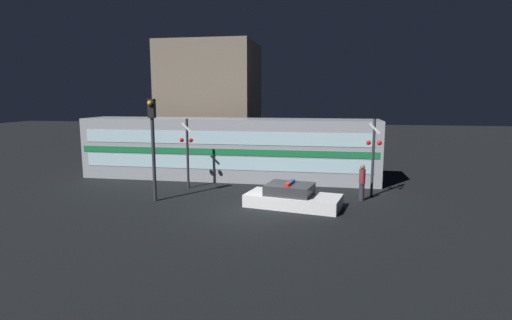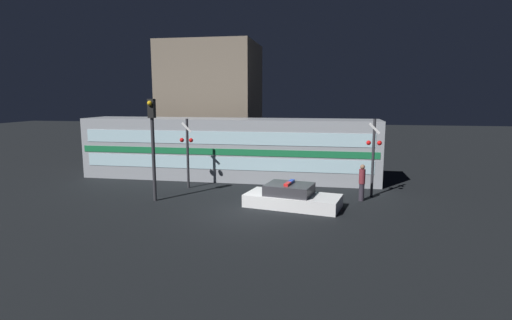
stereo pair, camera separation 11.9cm
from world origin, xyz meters
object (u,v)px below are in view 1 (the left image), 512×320
Objects in this scene: traffic_light_corner at (153,137)px; train at (228,149)px; police_car at (292,197)px; pedestrian at (362,182)px; crossing_signal_near at (373,154)px.

train is at bearing 69.71° from traffic_light_corner.
train is 3.67× the size of traffic_light_corner.
police_car is 7.25m from traffic_light_corner.
traffic_light_corner is (-9.98, -1.83, 2.22)m from pedestrian.
traffic_light_corner is (-10.56, -2.81, 0.93)m from crossing_signal_near.
pedestrian is at bearing -28.12° from train.
police_car is (4.50, -5.85, -1.44)m from train.
pedestrian is 0.36× the size of traffic_light_corner.
crossing_signal_near reaches higher than police_car.
police_car is at bearing -145.21° from crossing_signal_near.
police_car is 5.02m from crossing_signal_near.
train is at bearing 138.73° from police_car.
train reaches higher than pedestrian.
traffic_light_corner reaches higher than police_car.
traffic_light_corner is at bearing -169.59° from pedestrian.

